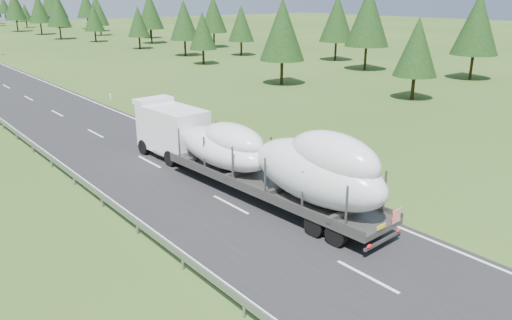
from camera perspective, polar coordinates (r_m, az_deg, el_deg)
ground at (r=26.22m, az=-2.93°, el=-5.14°), size 400.00×400.00×0.00m
tree_line_right at (r=122.05m, az=-13.97°, el=16.16°), size 28.43×245.49×12.24m
boat_truck at (r=26.79m, az=-0.50°, el=0.81°), size 3.54×20.13×4.68m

